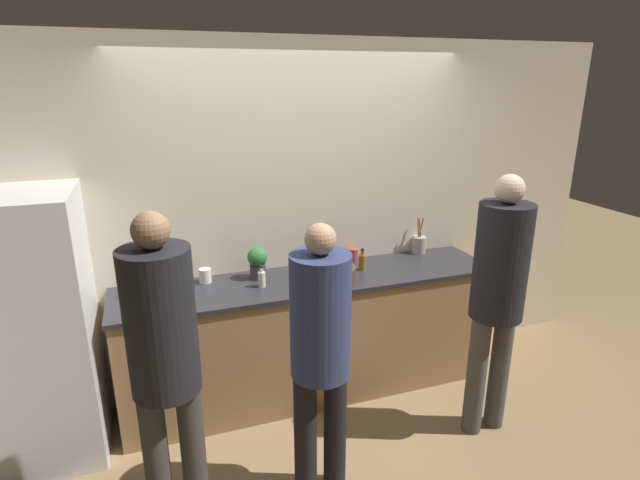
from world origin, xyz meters
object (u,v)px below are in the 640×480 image
object	(u,v)px
refrigerator	(32,331)
person_right	(498,287)
cup_white	(205,276)
potted_plant	(257,262)
person_left	(164,353)
bottle_amber	(362,262)
cup_red	(353,255)
bottle_green	(138,287)
fruit_bowl	(333,274)
bottle_clear	(262,279)
person_center	(320,345)
utensil_crock	(419,244)

from	to	relation	value
refrigerator	person_right	world-z (taller)	person_right
cup_white	potted_plant	bearing A→B (deg)	-7.09
person_left	bottle_amber	size ratio (longest dim) A/B	10.32
bottle_amber	cup_red	xyz separation A→B (m)	(0.01, 0.20, -0.01)
bottle_amber	cup_white	bearing A→B (deg)	172.81
bottle_amber	bottle_green	bearing A→B (deg)	179.41
fruit_bowl	cup_red	distance (m)	0.43
person_left	cup_red	world-z (taller)	person_left
cup_white	cup_red	bearing A→B (deg)	2.67
person_left	person_right	world-z (taller)	person_right
person_left	potted_plant	world-z (taller)	person_left
bottle_clear	potted_plant	size ratio (longest dim) A/B	0.67
bottle_clear	bottle_green	size ratio (longest dim) A/B	0.74
refrigerator	person_left	distance (m)	1.17
bottle_green	cup_white	world-z (taller)	bottle_green
person_left	bottle_clear	xyz separation A→B (m)	(0.69, 0.88, -0.04)
person_left	fruit_bowl	size ratio (longest dim) A/B	5.36
person_left	person_right	size ratio (longest dim) A/B	0.99
bottle_green	potted_plant	size ratio (longest dim) A/B	0.90
person_center	bottle_clear	xyz separation A→B (m)	(-0.11, 0.92, 0.04)
refrigerator	cup_white	size ratio (longest dim) A/B	16.79
person_left	bottle_clear	size ratio (longest dim) A/B	11.28
bottle_green	bottle_amber	bearing A→B (deg)	-0.59
person_center	fruit_bowl	bearing A→B (deg)	65.24
person_left	person_center	world-z (taller)	person_left
person_center	bottle_amber	bearing A→B (deg)	55.45
cup_white	potted_plant	world-z (taller)	potted_plant
person_left	bottle_green	distance (m)	0.97
cup_red	cup_white	bearing A→B (deg)	-177.33
cup_white	fruit_bowl	bearing A→B (deg)	-17.41
fruit_bowl	potted_plant	distance (m)	0.55
potted_plant	person_center	bearing A→B (deg)	-84.70
bottle_green	cup_red	size ratio (longest dim) A/B	2.00
bottle_clear	bottle_amber	size ratio (longest dim) A/B	0.92
fruit_bowl	cup_red	xyz separation A→B (m)	(0.29, 0.32, -0.00)
cup_white	bottle_green	bearing A→B (deg)	-163.94
bottle_green	potted_plant	distance (m)	0.82
bottle_green	bottle_amber	xyz separation A→B (m)	(1.59, -0.02, -0.02)
cup_red	refrigerator	bearing A→B (deg)	-172.97
person_left	cup_white	bearing A→B (deg)	73.50
utensil_crock	bottle_clear	bearing A→B (deg)	-168.89
bottle_green	cup_white	xyz separation A→B (m)	(0.45, 0.13, -0.03)
refrigerator	person_left	size ratio (longest dim) A/B	0.97
person_left	potted_plant	bearing A→B (deg)	56.49
person_left	bottle_green	bearing A→B (deg)	97.15
fruit_bowl	bottle_amber	world-z (taller)	bottle_amber
person_center	utensil_crock	world-z (taller)	person_center
bottle_green	refrigerator	bearing A→B (deg)	-171.61
fruit_bowl	bottle_green	xyz separation A→B (m)	(-1.31, 0.14, 0.03)
fruit_bowl	cup_white	bearing A→B (deg)	162.59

